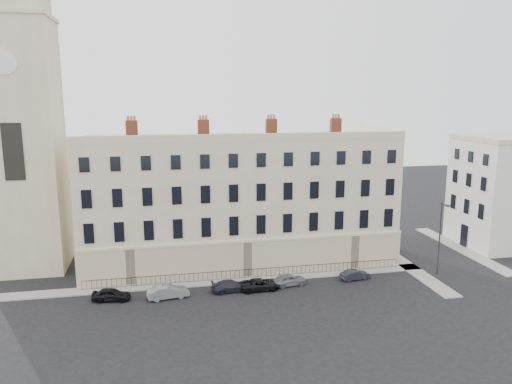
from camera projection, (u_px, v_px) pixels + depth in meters
ground at (316, 293)px, 50.74m from camera, size 160.00×160.00×0.00m
terrace at (239, 199)px, 59.61m from camera, size 36.22×12.22×17.00m
church_tower at (19, 105)px, 54.70m from camera, size 8.00×8.13×44.00m
adjacent_building at (502, 193)px, 65.58m from camera, size 10.00×10.00×14.00m
pavement_terrace at (213, 282)px, 53.59m from camera, size 48.00×2.00×0.12m
pavement_east_return at (397, 259)px, 60.95m from camera, size 2.00×24.00×0.12m
pavement_adjacent at (461, 249)px, 64.81m from camera, size 2.00×20.00×0.12m
railings at (249, 274)px, 54.66m from camera, size 35.00×0.04×0.96m
car_a at (111, 294)px, 48.80m from camera, size 3.89×2.02×1.26m
car_b at (168, 292)px, 49.40m from camera, size 4.27×2.08×1.35m
car_c at (231, 286)px, 51.12m from camera, size 4.18×2.05×1.17m
car_d at (260, 284)px, 51.49m from camera, size 4.32×2.17×1.17m
car_e at (289, 280)px, 52.63m from camera, size 3.94×2.11×1.27m
car_f at (355, 275)px, 54.32m from camera, size 3.44×1.61×1.09m
streetlamp at (440, 235)px, 55.00m from camera, size 0.56×1.78×8.34m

